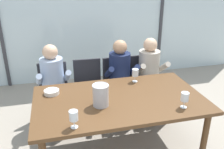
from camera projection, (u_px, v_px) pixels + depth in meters
ground at (102, 111)px, 3.94m from camera, size 14.00×14.00×0.00m
window_glass_panel at (86, 17)px, 4.74m from camera, size 7.13×0.03×2.60m
window_mullion_right at (161, 14)px, 5.08m from camera, size 0.06×0.06×2.60m
hillside_vineyard at (69, 7)px, 8.70m from camera, size 13.13×2.40×1.93m
dining_table at (119, 104)px, 2.78m from camera, size 1.93×1.11×0.77m
chair_near_curtain at (54, 88)px, 3.55m from camera, size 0.45×0.45×0.89m
chair_left_of_center at (88, 84)px, 3.69m from camera, size 0.46×0.46×0.89m
chair_center at (118, 81)px, 3.79m from camera, size 0.47×0.47×0.89m
chair_right_of_center at (144, 79)px, 3.88m from camera, size 0.44×0.44×0.89m
person_pale_blue_shirt at (54, 82)px, 3.36m from camera, size 0.49×0.63×1.21m
person_navy_polo at (121, 75)px, 3.58m from camera, size 0.46×0.61×1.21m
person_beige_jumper at (151, 72)px, 3.68m from camera, size 0.47×0.61×1.21m
ice_bucket_primary at (101, 95)px, 2.55m from camera, size 0.18×0.18×0.24m
tasting_bowl at (52, 92)px, 2.83m from camera, size 0.18×0.18×0.05m
wine_glass_by_left_taster at (185, 97)px, 2.51m from camera, size 0.08×0.08×0.17m
wine_glass_near_bucket at (135, 73)px, 3.13m from camera, size 0.08×0.08×0.17m
wine_glass_center_pour at (74, 116)px, 2.18m from camera, size 0.08×0.08×0.17m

